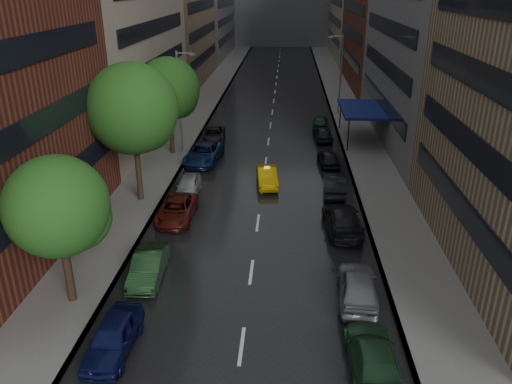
{
  "coord_description": "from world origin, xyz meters",
  "views": [
    {
      "loc": [
        1.7,
        -13.26,
        14.63
      ],
      "look_at": [
        0.0,
        14.11,
        3.0
      ],
      "focal_mm": 35.0,
      "sensor_mm": 36.0,
      "label": 1
    }
  ],
  "objects": [
    {
      "name": "sidewalk_left",
      "position": [
        -9.0,
        50.0,
        0.07
      ],
      "size": [
        4.0,
        140.0,
        0.15
      ],
      "primitive_type": "cube",
      "color": "gray",
      "rests_on": "ground"
    },
    {
      "name": "tree_mid",
      "position": [
        -8.6,
        19.05,
        6.74
      ],
      "size": [
        6.17,
        6.17,
        9.84
      ],
      "color": "#382619",
      "rests_on": "ground"
    },
    {
      "name": "taxi",
      "position": [
        0.32,
        22.66,
        0.69
      ],
      "size": [
        1.94,
        4.31,
        1.37
      ],
      "primitive_type": "imported",
      "rotation": [
        0.0,
        0.0,
        0.12
      ],
      "color": "yellow",
      "rests_on": "ground"
    },
    {
      "name": "tree_far",
      "position": [
        -8.6,
        29.62,
        5.97
      ],
      "size": [
        5.47,
        5.47,
        8.72
      ],
      "color": "#382619",
      "rests_on": "ground"
    },
    {
      "name": "awning",
      "position": [
        8.98,
        35.0,
        3.13
      ],
      "size": [
        4.0,
        8.0,
        3.12
      ],
      "color": "navy",
      "rests_on": "sidewalk_right"
    },
    {
      "name": "sidewalk_right",
      "position": [
        9.0,
        50.0,
        0.07
      ],
      "size": [
        4.0,
        140.0,
        0.15
      ],
      "primitive_type": "cube",
      "color": "gray",
      "rests_on": "ground"
    },
    {
      "name": "tree_near",
      "position": [
        -8.6,
        6.72,
        5.18
      ],
      "size": [
        4.75,
        4.75,
        7.57
      ],
      "color": "#382619",
      "rests_on": "ground"
    },
    {
      "name": "street_lamp_left",
      "position": [
        -7.72,
        30.0,
        4.89
      ],
      "size": [
        1.74,
        0.22,
        9.0
      ],
      "color": "gray",
      "rests_on": "sidewalk_left"
    },
    {
      "name": "street_lamp_right",
      "position": [
        7.72,
        45.0,
        4.89
      ],
      "size": [
        1.74,
        0.22,
        9.0
      ],
      "color": "gray",
      "rests_on": "sidewalk_right"
    },
    {
      "name": "parked_cars_right",
      "position": [
        5.4,
        18.75,
        0.74
      ],
      "size": [
        2.42,
        40.93,
        1.6
      ],
      "color": "#1D4023",
      "rests_on": "ground"
    },
    {
      "name": "parked_cars_left",
      "position": [
        -5.4,
        20.52,
        0.72
      ],
      "size": [
        3.14,
        34.99,
        1.59
      ],
      "color": "#0D113D",
      "rests_on": "ground"
    },
    {
      "name": "road",
      "position": [
        0.0,
        50.0,
        0.01
      ],
      "size": [
        14.0,
        140.0,
        0.01
      ],
      "primitive_type": "cube",
      "color": "black",
      "rests_on": "ground"
    }
  ]
}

